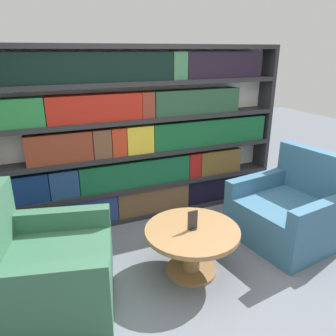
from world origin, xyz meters
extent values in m
plane|color=slate|center=(0.00, 0.00, 0.00)|extent=(14.00, 14.00, 0.00)
cube|color=silver|center=(0.00, 1.54, 0.97)|extent=(3.28, 0.05, 1.94)
cube|color=#262628|center=(1.61, 1.42, 0.97)|extent=(0.05, 0.30, 1.94)
cube|color=#262628|center=(0.00, 1.42, 0.03)|extent=(3.18, 0.30, 0.05)
cube|color=#262628|center=(0.00, 1.42, 0.39)|extent=(3.18, 0.30, 0.05)
cube|color=#262628|center=(0.00, 1.42, 0.78)|extent=(3.18, 0.30, 0.05)
cube|color=#262628|center=(0.00, 1.42, 1.16)|extent=(3.18, 0.30, 0.05)
cube|color=#262628|center=(0.00, 1.42, 1.55)|extent=(3.18, 0.30, 0.05)
cube|color=#262628|center=(0.00, 1.42, 1.92)|extent=(3.18, 0.30, 0.05)
cube|color=navy|center=(-0.90, 1.39, 0.20)|extent=(1.01, 0.20, 0.30)
cube|color=brown|center=(0.05, 1.39, 0.20)|extent=(0.88, 0.20, 0.30)
cube|color=black|center=(1.02, 1.39, 0.20)|extent=(1.04, 0.20, 0.30)
cube|color=navy|center=(-1.33, 1.39, 0.56)|extent=(0.48, 0.20, 0.30)
cube|color=navy|center=(-0.94, 1.39, 0.56)|extent=(0.29, 0.20, 0.30)
cube|color=#145734|center=(-0.15, 1.39, 0.56)|extent=(1.28, 0.20, 0.30)
cube|color=maroon|center=(0.58, 1.39, 0.56)|extent=(0.16, 0.20, 0.30)
cube|color=brown|center=(0.94, 1.39, 0.56)|extent=(0.56, 0.20, 0.30)
cube|color=maroon|center=(-0.95, 1.39, 0.95)|extent=(0.65, 0.20, 0.30)
cube|color=brown|center=(-0.52, 1.39, 0.95)|extent=(0.19, 0.20, 0.30)
cube|color=#B3351B|center=(-0.34, 1.39, 0.95)|extent=(0.16, 0.20, 0.30)
cube|color=gold|center=(-0.10, 1.39, 0.95)|extent=(0.30, 0.20, 0.30)
cube|color=#15582E|center=(0.80, 1.39, 0.95)|extent=(1.48, 0.20, 0.30)
cube|color=#247337|center=(-1.25, 1.39, 1.33)|extent=(0.41, 0.20, 0.27)
cube|color=#A62014|center=(-0.56, 1.39, 1.33)|extent=(0.96, 0.20, 0.27)
cube|color=maroon|center=(0.00, 1.39, 1.33)|extent=(0.14, 0.20, 0.27)
cube|color=#234830|center=(0.61, 1.39, 1.33)|extent=(1.05, 0.20, 0.27)
cube|color=black|center=(-0.61, 1.39, 1.72)|extent=(1.78, 0.20, 0.29)
cube|color=#366945|center=(0.37, 1.39, 1.72)|extent=(0.16, 0.20, 0.29)
cube|color=black|center=(0.94, 1.39, 1.72)|extent=(0.96, 0.20, 0.29)
cube|color=#336047|center=(-1.19, 0.32, 0.21)|extent=(1.12, 1.12, 0.42)
cube|color=#336047|center=(-1.22, -0.09, 0.51)|extent=(0.80, 0.30, 0.17)
cube|color=#336047|center=(-1.02, 0.70, 0.51)|extent=(0.80, 0.30, 0.17)
cube|color=#386684|center=(1.15, 0.32, 0.21)|extent=(1.05, 1.05, 0.42)
cube|color=#386684|center=(1.54, 0.37, 0.66)|extent=(0.27, 0.94, 0.49)
cube|color=#386684|center=(1.02, 0.71, 0.51)|extent=(0.80, 0.23, 0.17)
cube|color=#386684|center=(1.13, -0.09, 0.51)|extent=(0.80, 0.23, 0.17)
cylinder|color=olive|center=(-0.02, 0.21, 0.20)|extent=(0.15, 0.15, 0.39)
cylinder|color=olive|center=(-0.02, 0.21, 0.01)|extent=(0.45, 0.45, 0.03)
cylinder|color=olive|center=(-0.02, 0.21, 0.41)|extent=(0.82, 0.82, 0.04)
cube|color=black|center=(-0.02, 0.21, 0.44)|extent=(0.05, 0.06, 0.01)
cube|color=#2D2D2D|center=(-0.02, 0.21, 0.52)|extent=(0.09, 0.01, 0.17)
camera|label=1|loc=(-1.18, -1.98, 1.88)|focal=35.00mm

